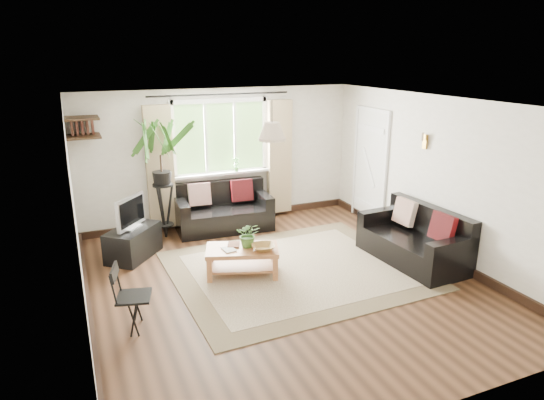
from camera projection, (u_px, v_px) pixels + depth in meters
name	position (u px, v px, depth m)	size (l,w,h in m)	color
floor	(284.00, 282.00, 6.58)	(5.50, 5.50, 0.00)	black
ceiling	(285.00, 103.00, 5.88)	(5.50, 5.50, 0.00)	white
wall_back	(220.00, 157.00, 8.65)	(5.00, 0.02, 2.40)	beige
wall_front	(429.00, 289.00, 3.81)	(5.00, 0.02, 2.40)	beige
wall_left	(76.00, 223.00, 5.29)	(0.02, 5.50, 2.40)	beige
wall_right	(438.00, 178.00, 7.17)	(0.02, 5.50, 2.40)	beige
rug	(295.00, 270.00, 6.92)	(3.37, 2.89, 0.02)	beige
window	(220.00, 138.00, 8.51)	(2.50, 0.16, 2.16)	white
door	(370.00, 168.00, 8.71)	(0.06, 0.96, 2.06)	silver
corner_shelf	(82.00, 127.00, 7.38)	(0.50, 0.50, 0.34)	black
pendant_lamp	(272.00, 127.00, 6.33)	(0.36, 0.36, 0.54)	beige
wall_sconce	(424.00, 139.00, 7.25)	(0.12, 0.12, 0.28)	beige
sofa_back	(224.00, 208.00, 8.43)	(1.62, 0.81, 0.76)	black
sofa_right	(413.00, 237.00, 7.11)	(0.82, 1.65, 0.78)	black
coffee_table	(242.00, 261.00, 6.73)	(0.99, 0.54, 0.40)	brown
table_plant	(248.00, 234.00, 6.66)	(0.32, 0.28, 0.36)	#3B6628
bowl	(263.00, 247.00, 6.59)	(0.32, 0.32, 0.08)	olive
book_a	(224.00, 250.00, 6.56)	(0.15, 0.21, 0.02)	silver
book_b	(228.00, 245.00, 6.75)	(0.16, 0.22, 0.02)	brown
tv_stand	(133.00, 243.00, 7.31)	(0.87, 0.49, 0.47)	black
tv	(130.00, 212.00, 7.17)	(0.67, 0.22, 0.51)	#A5A5AA
palm_stand	(162.00, 180.00, 7.89)	(0.78, 0.78, 2.00)	black
folding_chair	(134.00, 298.00, 5.36)	(0.40, 0.40, 0.77)	black
sill_plant	(236.00, 164.00, 8.68)	(0.14, 0.10, 0.27)	#2D6023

